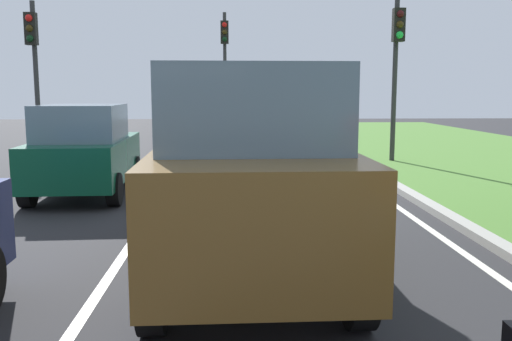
# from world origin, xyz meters

# --- Properties ---
(ground_plane) EXTENTS (60.00, 60.00, 0.00)m
(ground_plane) POSITION_xyz_m (0.00, 14.00, 0.00)
(ground_plane) COLOR #262628
(lane_line_center) EXTENTS (0.12, 32.00, 0.01)m
(lane_line_center) POSITION_xyz_m (-0.70, 14.00, 0.00)
(lane_line_center) COLOR silver
(lane_line_center) RESTS_ON ground
(lane_line_right_edge) EXTENTS (0.12, 32.00, 0.01)m
(lane_line_right_edge) POSITION_xyz_m (3.60, 14.00, 0.00)
(lane_line_right_edge) COLOR silver
(lane_line_right_edge) RESTS_ON ground
(curb_right) EXTENTS (0.24, 48.00, 0.12)m
(curb_right) POSITION_xyz_m (4.10, 14.00, 0.06)
(curb_right) COLOR #9E9B93
(curb_right) RESTS_ON ground
(car_suv_ahead) EXTENTS (2.04, 4.54, 2.28)m
(car_suv_ahead) POSITION_xyz_m (0.85, 8.90, 1.17)
(car_suv_ahead) COLOR brown
(car_suv_ahead) RESTS_ON ground
(car_hatchback_far) EXTENTS (1.85, 3.76, 1.78)m
(car_hatchback_far) POSITION_xyz_m (-2.23, 13.84, 0.88)
(car_hatchback_far) COLOR #0C472D
(car_hatchback_far) RESTS_ON ground
(traffic_light_near_right) EXTENTS (0.32, 0.50, 4.55)m
(traffic_light_near_right) POSITION_xyz_m (5.27, 18.39, 3.08)
(traffic_light_near_right) COLOR #2D2D2D
(traffic_light_near_right) RESTS_ON ground
(traffic_light_overhead_left) EXTENTS (0.32, 0.50, 4.59)m
(traffic_light_overhead_left) POSITION_xyz_m (-5.01, 19.23, 3.05)
(traffic_light_overhead_left) COLOR #2D2D2D
(traffic_light_overhead_left) RESTS_ON ground
(traffic_light_far_median) EXTENTS (0.32, 0.50, 5.19)m
(traffic_light_far_median) POSITION_xyz_m (0.38, 25.69, 3.45)
(traffic_light_far_median) COLOR #2D2D2D
(traffic_light_far_median) RESTS_ON ground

